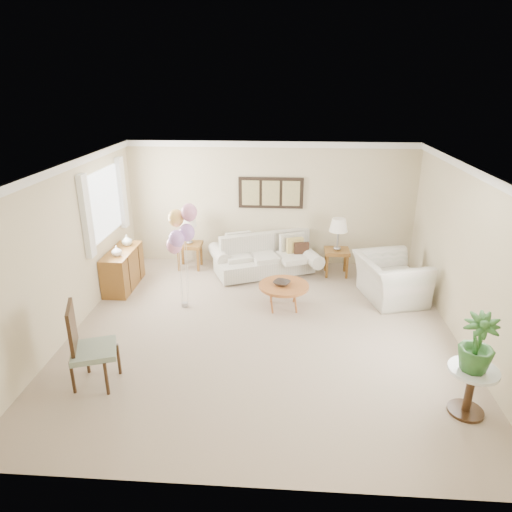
# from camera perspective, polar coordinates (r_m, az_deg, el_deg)

# --- Properties ---
(ground_plane) EXTENTS (6.00, 6.00, 0.00)m
(ground_plane) POSITION_cam_1_polar(r_m,az_deg,el_deg) (7.37, 0.83, -9.36)
(ground_plane) COLOR tan
(room_shell) EXTENTS (6.04, 6.04, 2.60)m
(room_shell) POSITION_cam_1_polar(r_m,az_deg,el_deg) (6.79, 0.01, 2.99)
(room_shell) COLOR beige
(room_shell) RESTS_ON ground
(wall_art_triptych) EXTENTS (1.35, 0.06, 0.65)m
(wall_art_triptych) POSITION_cam_1_polar(r_m,az_deg,el_deg) (9.57, 1.87, 7.88)
(wall_art_triptych) COLOR black
(wall_art_triptych) RESTS_ON ground
(sofa) EXTENTS (2.43, 1.52, 0.79)m
(sofa) POSITION_cam_1_polar(r_m,az_deg,el_deg) (9.38, 1.08, -0.31)
(sofa) COLOR beige
(sofa) RESTS_ON ground
(end_table_left) EXTENTS (0.50, 0.46, 0.55)m
(end_table_left) POSITION_cam_1_polar(r_m,az_deg,el_deg) (9.67, -8.29, 1.08)
(end_table_left) COLOR brown
(end_table_left) RESTS_ON ground
(end_table_right) EXTENTS (0.50, 0.45, 0.54)m
(end_table_right) POSITION_cam_1_polar(r_m,az_deg,el_deg) (9.38, 10.06, 0.28)
(end_table_right) COLOR brown
(end_table_right) RESTS_ON ground
(lamp_left) EXTENTS (0.36, 0.36, 0.63)m
(lamp_left) POSITION_cam_1_polar(r_m,az_deg,el_deg) (9.49, -8.47, 4.32)
(lamp_left) COLOR gray
(lamp_left) RESTS_ON end_table_left
(lamp_right) EXTENTS (0.37, 0.37, 0.65)m
(lamp_right) POSITION_cam_1_polar(r_m,az_deg,el_deg) (9.19, 10.29, 3.70)
(lamp_right) COLOR gray
(lamp_right) RESTS_ON end_table_right
(coffee_table) EXTENTS (0.87, 0.87, 0.44)m
(coffee_table) POSITION_cam_1_polar(r_m,az_deg,el_deg) (7.91, 3.50, -3.82)
(coffee_table) COLOR #A57133
(coffee_table) RESTS_ON ground
(decor_bowl) EXTENTS (0.37, 0.37, 0.07)m
(decor_bowl) POSITION_cam_1_polar(r_m,az_deg,el_deg) (7.88, 3.25, -3.40)
(decor_bowl) COLOR #312823
(decor_bowl) RESTS_ON coffee_table
(armchair) EXTENTS (1.33, 1.44, 0.79)m
(armchair) POSITION_cam_1_polar(r_m,az_deg,el_deg) (8.58, 16.44, -2.72)
(armchair) COLOR beige
(armchair) RESTS_ON ground
(side_table) EXTENTS (0.57, 0.57, 0.62)m
(side_table) POSITION_cam_1_polar(r_m,az_deg,el_deg) (6.07, 25.36, -13.80)
(side_table) COLOR silver
(side_table) RESTS_ON ground
(potted_plant) EXTENTS (0.50, 0.50, 0.71)m
(potted_plant) POSITION_cam_1_polar(r_m,az_deg,el_deg) (5.79, 25.96, -9.77)
(potted_plant) COLOR #2B5123
(potted_plant) RESTS_ON side_table
(accent_chair) EXTENTS (0.70, 0.70, 1.12)m
(accent_chair) POSITION_cam_1_polar(r_m,az_deg,el_deg) (6.32, -20.41, -10.32)
(accent_chair) COLOR gray
(accent_chair) RESTS_ON ground
(credenza) EXTENTS (0.46, 1.20, 0.74)m
(credenza) POSITION_cam_1_polar(r_m,az_deg,el_deg) (9.08, -16.29, -1.55)
(credenza) COLOR brown
(credenza) RESTS_ON ground
(vase_white) EXTENTS (0.22, 0.22, 0.19)m
(vase_white) POSITION_cam_1_polar(r_m,az_deg,el_deg) (8.68, -17.04, 0.63)
(vase_white) COLOR white
(vase_white) RESTS_ON credenza
(vase_sage) EXTENTS (0.25, 0.25, 0.21)m
(vase_sage) POSITION_cam_1_polar(r_m,az_deg,el_deg) (9.18, -15.84, 1.91)
(vase_sage) COLOR silver
(vase_sage) RESTS_ON credenza
(balloon_cluster) EXTENTS (0.51, 0.49, 1.87)m
(balloon_cluster) POSITION_cam_1_polar(r_m,az_deg,el_deg) (7.64, -9.40, 3.23)
(balloon_cluster) COLOR gray
(balloon_cluster) RESTS_ON ground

